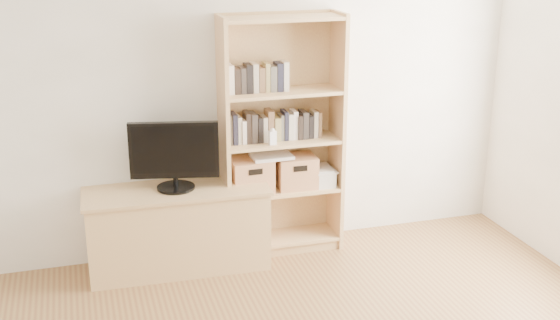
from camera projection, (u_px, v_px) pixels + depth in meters
name	position (u px, v px, depth m)	size (l,w,h in m)	color
back_wall	(240.00, 90.00, 5.39)	(4.50, 0.02, 2.60)	silver
tv_stand	(178.00, 229.00, 5.32)	(1.33, 0.50, 0.61)	tan
bookshelf	(282.00, 137.00, 5.43)	(0.94, 0.34, 1.89)	tan
television	(174.00, 156.00, 5.14)	(0.65, 0.05, 0.51)	black
books_row_mid	(281.00, 126.00, 5.42)	(0.79, 0.16, 0.21)	#57544C
books_row_upper	(254.00, 79.00, 5.24)	(0.38, 0.14, 0.20)	#57544C
baby_monitor	(272.00, 138.00, 5.29)	(0.06, 0.04, 0.11)	white
basket_left	(251.00, 175.00, 5.45)	(0.32, 0.26, 0.26)	#AE7A4E
basket_right	(296.00, 171.00, 5.55)	(0.31, 0.25, 0.25)	#AE7A4E
laptop	(271.00, 156.00, 5.44)	(0.31, 0.22, 0.02)	white
magazine_stack	(321.00, 177.00, 5.62)	(0.18, 0.26, 0.12)	beige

